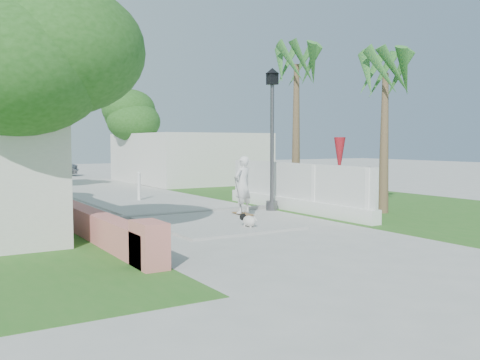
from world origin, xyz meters
TOP-DOWN VIEW (x-y plane):
  - ground at (0.00, 0.00)m, footprint 90.00×90.00m
  - path_strip at (0.00, 20.00)m, footprint 3.20×36.00m
  - curb at (0.00, 6.00)m, footprint 6.50×0.25m
  - grass_right at (7.00, 8.00)m, footprint 8.00×20.00m
  - pink_wall at (-3.30, 3.55)m, footprint 0.45×8.20m
  - lattice_fence at (3.40, 5.00)m, footprint 0.35×7.00m
  - building_right at (6.00, 18.00)m, footprint 6.00×8.00m
  - street_lamp at (2.90, 5.50)m, footprint 0.44×0.44m
  - bollard at (0.20, 10.00)m, footprint 0.14×0.14m
  - patio_umbrella at (4.80, 4.50)m, footprint 0.36×0.36m
  - tree_left_near at (-4.48, 2.98)m, footprint 3.60×3.60m
  - tree_path_left at (-2.98, 15.98)m, footprint 3.40×3.40m
  - tree_path_right at (3.22, 19.98)m, footprint 3.00×3.00m
  - palm_far at (4.60, 6.50)m, footprint 1.80×1.80m
  - palm_near at (5.40, 3.20)m, footprint 1.80×1.80m
  - skateboarder at (0.87, 4.07)m, footprint 1.36×2.19m
  - dog at (0.32, 2.79)m, footprint 0.37×0.56m
  - parked_car at (0.32, 26.74)m, footprint 4.27×2.62m

SIDE VIEW (x-z plane):
  - ground at x=0.00m, z-range 0.00..0.00m
  - grass_right at x=7.00m, z-range 0.00..0.01m
  - path_strip at x=0.00m, z-range 0.00..0.06m
  - curb at x=0.00m, z-range 0.00..0.10m
  - dog at x=0.32m, z-range 0.02..0.41m
  - pink_wall at x=-3.30m, z-range -0.09..0.71m
  - lattice_fence at x=3.40m, z-range -0.21..1.29m
  - bollard at x=0.20m, z-range 0.04..1.13m
  - parked_car at x=0.32m, z-range 0.00..1.36m
  - skateboarder at x=0.87m, z-range -0.11..1.64m
  - building_right at x=6.00m, z-range 0.00..2.60m
  - patio_umbrella at x=4.80m, z-range 0.54..2.84m
  - street_lamp at x=2.90m, z-range 0.21..4.65m
  - tree_path_right at x=3.22m, z-range 1.10..5.89m
  - tree_path_left at x=-2.98m, z-range 1.21..6.43m
  - tree_left_near at x=-4.48m, z-range 1.18..6.46m
  - palm_near at x=5.40m, z-range 1.60..6.30m
  - palm_far at x=4.60m, z-range 1.83..7.13m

